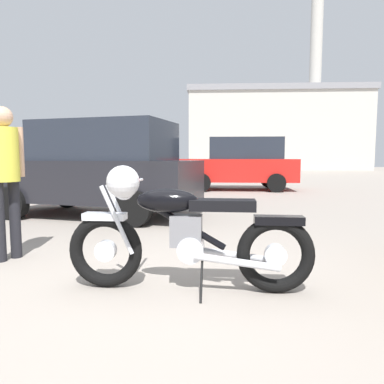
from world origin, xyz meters
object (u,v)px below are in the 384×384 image
at_px(vintage_motorcycle, 182,233).
at_px(silver_sedan_mid, 240,163).
at_px(bystander, 4,167).
at_px(blue_hatchback_right, 99,168).
at_px(pale_sedan_back, 19,163).

height_order(vintage_motorcycle, silver_sedan_mid, silver_sedan_mid).
xyz_separation_m(bystander, blue_hatchback_right, (-0.12, 2.95, -0.10)).
bearing_deg(blue_hatchback_right, pale_sedan_back, -36.22).
height_order(bystander, pale_sedan_back, pale_sedan_back).
relative_size(vintage_motorcycle, pale_sedan_back, 0.43).
relative_size(vintage_motorcycle, bystander, 1.25).
relative_size(vintage_motorcycle, blue_hatchback_right, 0.51).
bearing_deg(bystander, vintage_motorcycle, 5.51).
height_order(bystander, silver_sedan_mid, silver_sedan_mid).
distance_m(vintage_motorcycle, bystander, 2.21).
relative_size(silver_sedan_mid, blue_hatchback_right, 0.97).
bearing_deg(pale_sedan_back, vintage_motorcycle, -54.27).
bearing_deg(silver_sedan_mid, blue_hatchback_right, 62.05).
distance_m(bystander, pale_sedan_back, 9.08).
bearing_deg(blue_hatchback_right, silver_sedan_mid, -105.94).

